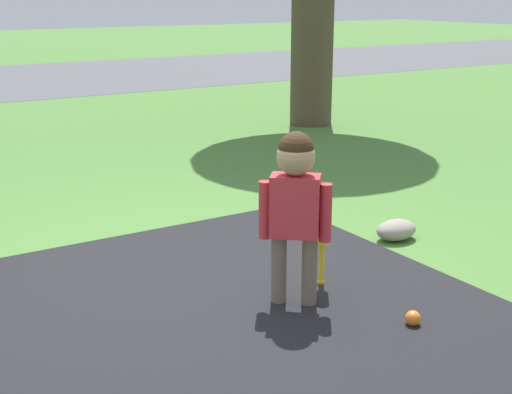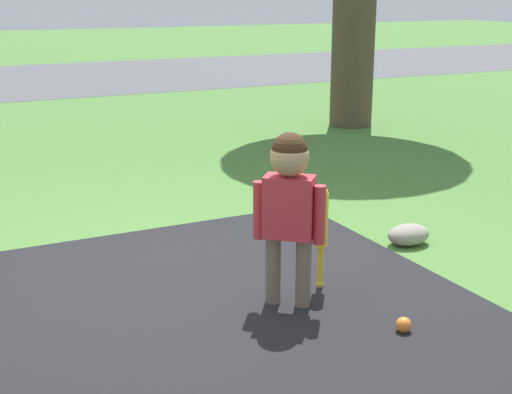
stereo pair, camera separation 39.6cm
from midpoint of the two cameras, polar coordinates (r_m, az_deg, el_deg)
ground_plane at (r=4.35m, az=-9.88°, el=-7.09°), size 60.00×60.00×0.00m
child at (r=3.85m, az=0.22°, el=0.17°), size 0.32×0.29×0.98m
baseball_bat at (r=4.16m, az=2.65°, el=-2.02°), size 0.08×0.08×0.62m
sports_ball at (r=3.85m, az=9.56°, el=-9.60°), size 0.08×0.08×0.08m
edging_rock at (r=5.09m, az=8.99°, el=-2.66°), size 0.32×0.22×0.15m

